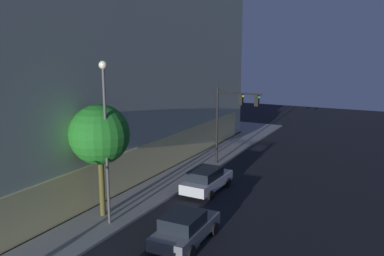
% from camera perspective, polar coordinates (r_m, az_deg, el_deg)
% --- Properties ---
extents(modern_building, '(37.57, 25.73, 20.05)m').
position_cam_1_polar(modern_building, '(37.98, -22.23, 10.76)').
color(modern_building, '#4C4C51').
rests_on(modern_building, ground).
extents(traffic_light_far_corner, '(0.45, 3.98, 6.59)m').
position_cam_1_polar(traffic_light_far_corner, '(32.71, 5.89, 2.45)').
color(traffic_light_far_corner, black).
rests_on(traffic_light_far_corner, sidewalk_corner).
extents(street_lamp_sidewalk, '(0.44, 0.44, 9.01)m').
position_cam_1_polar(street_lamp_sidewalk, '(21.66, -12.36, 0.30)').
color(street_lamp_sidewalk, '#454545').
rests_on(street_lamp_sidewalk, sidewalk_corner).
extents(sidewalk_tree, '(3.45, 3.45, 6.58)m').
position_cam_1_polar(sidewalk_tree, '(23.00, -13.19, -0.97)').
color(sidewalk_tree, '#4B461E').
rests_on(sidewalk_tree, sidewalk_corner).
extents(car_grey, '(4.57, 2.26, 1.66)m').
position_cam_1_polar(car_grey, '(20.69, -1.01, -14.19)').
color(car_grey, slate).
rests_on(car_grey, ground).
extents(car_silver, '(4.74, 2.18, 1.65)m').
position_cam_1_polar(car_silver, '(27.77, 2.12, -7.44)').
color(car_silver, '#B7BABF').
rests_on(car_silver, ground).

